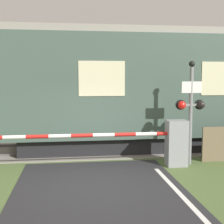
# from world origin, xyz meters

# --- Properties ---
(ground_plane) EXTENTS (80.00, 80.00, 0.00)m
(ground_plane) POSITION_xyz_m (0.00, 0.00, 0.00)
(ground_plane) COLOR #4C6033
(track_bed) EXTENTS (36.00, 3.20, 0.13)m
(track_bed) POSITION_xyz_m (0.00, 3.81, 0.02)
(track_bed) COLOR gray
(track_bed) RESTS_ON ground_plane
(train) EXTENTS (14.84, 2.74, 4.33)m
(train) POSITION_xyz_m (4.43, 3.81, 2.21)
(train) COLOR black
(train) RESTS_ON ground_plane
(crossing_barrier) EXTENTS (6.02, 0.44, 1.38)m
(crossing_barrier) POSITION_xyz_m (2.02, 1.31, 0.74)
(crossing_barrier) COLOR gray
(crossing_barrier) RESTS_ON ground_plane
(signal_post) EXTENTS (0.89, 0.26, 3.13)m
(signal_post) POSITION_xyz_m (2.93, 1.40, 1.79)
(signal_post) COLOR gray
(signal_post) RESTS_ON ground_plane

